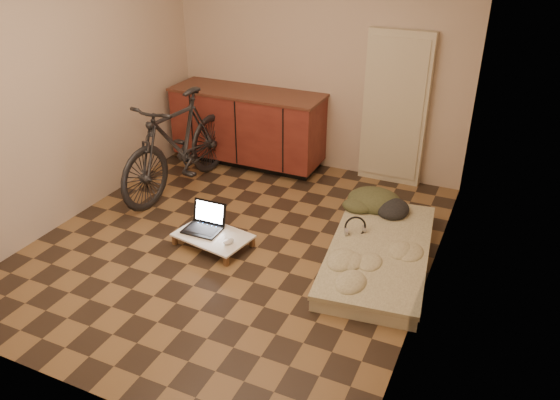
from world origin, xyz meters
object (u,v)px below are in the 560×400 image
at_px(bicycle, 178,139).
at_px(lap_desk, 213,236).
at_px(futon, 379,253).
at_px(laptop, 205,224).

xyz_separation_m(bicycle, lap_desk, (0.93, -0.88, -0.50)).
bearing_deg(futon, lap_desk, -171.97).
xyz_separation_m(bicycle, laptop, (0.80, -0.81, -0.43)).
bearing_deg(lap_desk, bicycle, 146.22).
height_order(futon, laptop, laptop).
bearing_deg(lap_desk, futon, 24.77).
distance_m(futon, lap_desk, 1.52).
xyz_separation_m(futon, laptop, (-1.60, -0.32, 0.09)).
relative_size(lap_desk, laptop, 2.15).
height_order(lap_desk, laptop, laptop).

